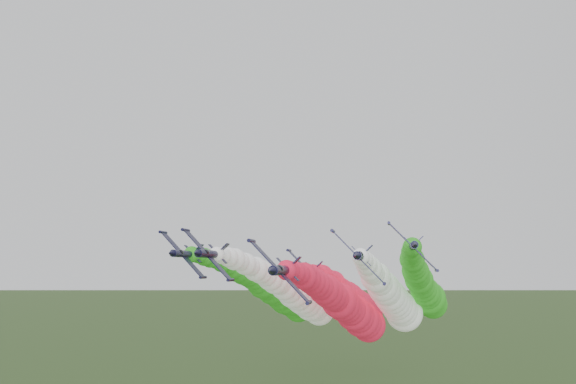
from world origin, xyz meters
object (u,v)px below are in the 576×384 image
(jet_outer_right, at_px, (424,288))
(jet_lead, at_px, (349,309))
(jet_trail, at_px, (355,302))
(jet_outer_left, at_px, (275,293))
(jet_inner_left, at_px, (297,295))
(jet_inner_right, at_px, (393,299))

(jet_outer_right, bearing_deg, jet_lead, -126.57)
(jet_lead, distance_m, jet_trail, 31.63)
(jet_lead, height_order, jet_trail, jet_lead)
(jet_lead, xyz_separation_m, jet_outer_left, (-20.70, 22.35, 2.35))
(jet_inner_left, height_order, jet_trail, jet_inner_left)
(jet_trail, bearing_deg, jet_inner_left, -126.30)
(jet_trail, bearing_deg, jet_inner_right, -59.26)
(jet_outer_left, distance_m, jet_trail, 22.24)
(jet_inner_left, relative_size, jet_outer_right, 1.00)
(jet_inner_left, bearing_deg, jet_outer_left, 129.95)
(jet_inner_right, height_order, jet_trail, jet_inner_right)
(jet_inner_left, bearing_deg, jet_inner_right, 2.31)
(jet_outer_right, bearing_deg, jet_inner_right, -133.68)
(jet_outer_right, distance_m, jet_trail, 20.18)
(jet_outer_left, bearing_deg, jet_lead, -47.18)
(jet_lead, height_order, jet_inner_left, jet_inner_left)
(jet_inner_right, bearing_deg, jet_outer_left, 166.00)
(jet_outer_left, bearing_deg, jet_outer_right, 1.14)
(jet_inner_right, distance_m, jet_outer_left, 30.91)
(jet_outer_left, xyz_separation_m, jet_trail, (20.02, 9.27, -2.80))
(jet_inner_right, relative_size, jet_outer_left, 1.01)
(jet_outer_right, relative_size, jet_trail, 1.00)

